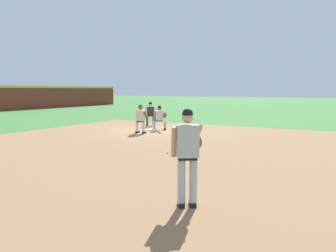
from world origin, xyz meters
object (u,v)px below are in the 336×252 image
first_base_bag (152,130)px  umpire (150,113)px  pitcher (188,151)px  first_baseman (160,117)px  baserunner (140,118)px  baseball (167,153)px

first_base_bag → umpire: 2.67m
pitcher → first_baseman: bearing=33.1°
pitcher → umpire: 14.02m
first_baseman → baserunner: (-1.63, 0.17, 0.06)m
first_base_bag → baseball: (-5.09, -3.77, -0.01)m
baseball → umpire: 8.93m
baseball → pitcher: (-4.26, -2.84, 1.02)m
first_baseman → umpire: bearing=45.4°
first_base_bag → umpire: umpire is taller
pitcher → first_baseman: (9.87, 6.43, -0.33)m
baserunner → first_baseman: bearing=-6.1°
baserunner → baseball: bearing=-136.5°
first_baseman → baseball: bearing=-147.3°
baseball → umpire: (7.21, 5.22, 0.76)m
first_base_bag → baseball: first_base_bag is taller
first_base_bag → pitcher: pitcher is taller
baserunner → umpire: 3.54m
first_base_bag → pitcher: 11.49m
first_base_bag → pitcher: size_ratio=0.20×
baseball → first_baseman: 6.70m
first_base_bag → umpire: (2.12, 1.45, 0.75)m
baseball → first_baseman: first_baseman is taller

